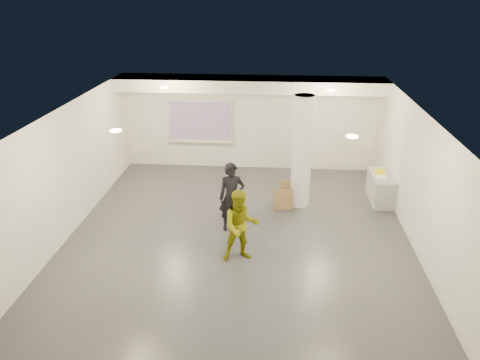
# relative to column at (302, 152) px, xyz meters

# --- Properties ---
(floor) EXTENTS (8.00, 9.00, 0.01)m
(floor) POSITION_rel_column_xyz_m (-1.50, -1.80, -1.50)
(floor) COLOR #34373B
(floor) RESTS_ON ground
(ceiling) EXTENTS (8.00, 9.00, 0.01)m
(ceiling) POSITION_rel_column_xyz_m (-1.50, -1.80, 1.50)
(ceiling) COLOR white
(ceiling) RESTS_ON floor
(wall_back) EXTENTS (8.00, 0.01, 3.00)m
(wall_back) POSITION_rel_column_xyz_m (-1.50, 2.70, 0.00)
(wall_back) COLOR silver
(wall_back) RESTS_ON floor
(wall_front) EXTENTS (8.00, 0.01, 3.00)m
(wall_front) POSITION_rel_column_xyz_m (-1.50, -6.30, 0.00)
(wall_front) COLOR silver
(wall_front) RESTS_ON floor
(wall_left) EXTENTS (0.01, 9.00, 3.00)m
(wall_left) POSITION_rel_column_xyz_m (-5.50, -1.80, 0.00)
(wall_left) COLOR silver
(wall_left) RESTS_ON floor
(wall_right) EXTENTS (0.01, 9.00, 3.00)m
(wall_right) POSITION_rel_column_xyz_m (2.50, -1.80, 0.00)
(wall_right) COLOR silver
(wall_right) RESTS_ON floor
(soffit_band) EXTENTS (8.00, 1.10, 0.36)m
(soffit_band) POSITION_rel_column_xyz_m (-1.50, 2.15, 1.32)
(soffit_band) COLOR silver
(soffit_band) RESTS_ON ceiling
(downlight_nw) EXTENTS (0.22, 0.22, 0.02)m
(downlight_nw) POSITION_rel_column_xyz_m (-3.70, 0.70, 1.48)
(downlight_nw) COLOR #F1C387
(downlight_nw) RESTS_ON ceiling
(downlight_ne) EXTENTS (0.22, 0.22, 0.02)m
(downlight_ne) POSITION_rel_column_xyz_m (0.70, 0.70, 1.48)
(downlight_ne) COLOR #F1C387
(downlight_ne) RESTS_ON ceiling
(downlight_sw) EXTENTS (0.22, 0.22, 0.02)m
(downlight_sw) POSITION_rel_column_xyz_m (-3.70, -3.30, 1.48)
(downlight_sw) COLOR #F1C387
(downlight_sw) RESTS_ON ceiling
(downlight_se) EXTENTS (0.22, 0.22, 0.02)m
(downlight_se) POSITION_rel_column_xyz_m (0.70, -3.30, 1.48)
(downlight_se) COLOR #F1C387
(downlight_se) RESTS_ON ceiling
(column) EXTENTS (0.52, 0.52, 3.00)m
(column) POSITION_rel_column_xyz_m (0.00, 0.00, 0.00)
(column) COLOR white
(column) RESTS_ON floor
(projection_screen) EXTENTS (2.10, 0.13, 1.42)m
(projection_screen) POSITION_rel_column_xyz_m (-3.10, 2.65, 0.03)
(projection_screen) COLOR silver
(projection_screen) RESTS_ON wall_back
(credenza) EXTENTS (0.56, 1.31, 0.76)m
(credenza) POSITION_rel_column_xyz_m (2.22, 0.42, -1.12)
(credenza) COLOR #989B9E
(credenza) RESTS_ON floor
(papers_stack) EXTENTS (0.26, 0.32, 0.02)m
(papers_stack) POSITION_rel_column_xyz_m (2.17, 0.26, -0.73)
(papers_stack) COLOR white
(papers_stack) RESTS_ON credenza
(postit_pad) EXTENTS (0.29, 0.37, 0.03)m
(postit_pad) POSITION_rel_column_xyz_m (2.19, 0.62, -0.72)
(postit_pad) COLOR #E4E100
(postit_pad) RESTS_ON credenza
(cardboard_back) EXTENTS (0.63, 0.13, 0.69)m
(cardboard_back) POSITION_rel_column_xyz_m (-0.22, -0.05, -1.16)
(cardboard_back) COLOR olive
(cardboard_back) RESTS_ON floor
(cardboard_front) EXTENTS (0.52, 0.24, 0.55)m
(cardboard_front) POSITION_rel_column_xyz_m (-0.44, -0.34, -1.22)
(cardboard_front) COLOR olive
(cardboard_front) RESTS_ON floor
(woman) EXTENTS (0.69, 0.53, 1.70)m
(woman) POSITION_rel_column_xyz_m (-1.69, -1.52, -0.65)
(woman) COLOR black
(woman) RESTS_ON floor
(man) EXTENTS (0.91, 0.78, 1.61)m
(man) POSITION_rel_column_xyz_m (-1.36, -2.85, -0.69)
(man) COLOR olive
(man) RESTS_ON floor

